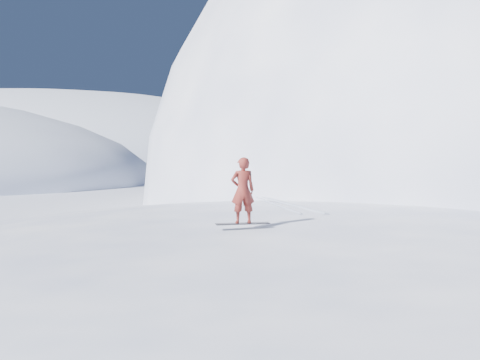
# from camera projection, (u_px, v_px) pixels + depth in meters

# --- Properties ---
(ground) EXTENTS (400.00, 400.00, 0.00)m
(ground) POSITION_uv_depth(u_px,v_px,m) (327.00, 305.00, 14.93)
(ground) COLOR white
(ground) RESTS_ON ground
(near_ridge) EXTENTS (36.00, 28.00, 4.80)m
(near_ridge) POSITION_uv_depth(u_px,v_px,m) (336.00, 279.00, 17.98)
(near_ridge) COLOR white
(near_ridge) RESTS_ON ground
(peak_shoulder) EXTENTS (28.00, 24.00, 18.00)m
(peak_shoulder) POSITION_uv_depth(u_px,v_px,m) (405.00, 216.00, 35.55)
(peak_shoulder) COLOR white
(peak_shoulder) RESTS_ON ground
(far_ridge_c) EXTENTS (140.00, 90.00, 36.00)m
(far_ridge_c) POSITION_uv_depth(u_px,v_px,m) (42.00, 171.00, 121.69)
(far_ridge_c) COLOR white
(far_ridge_c) RESTS_ON ground
(wind_bumps) EXTENTS (16.00, 14.40, 1.00)m
(wind_bumps) POSITION_uv_depth(u_px,v_px,m) (294.00, 287.00, 17.00)
(wind_bumps) COLOR white
(wind_bumps) RESTS_ON ground
(snowboard) EXTENTS (1.44, 0.45, 0.02)m
(snowboard) POSITION_uv_depth(u_px,v_px,m) (243.00, 224.00, 13.95)
(snowboard) COLOR black
(snowboard) RESTS_ON near_ridge
(snowboarder) EXTENTS (0.68, 0.49, 1.72)m
(snowboarder) POSITION_uv_depth(u_px,v_px,m) (243.00, 190.00, 13.90)
(snowboarder) COLOR maroon
(snowboarder) RESTS_ON snowboard
(board_tracks) EXTENTS (1.66, 5.96, 0.04)m
(board_tracks) POSITION_uv_depth(u_px,v_px,m) (286.00, 204.00, 19.17)
(board_tracks) COLOR silver
(board_tracks) RESTS_ON ground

